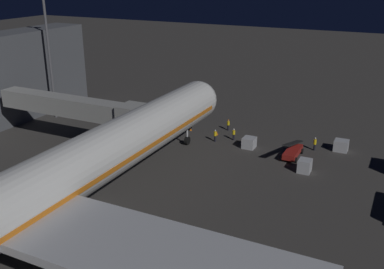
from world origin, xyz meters
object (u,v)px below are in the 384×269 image
object	(u,v)px
ground_crew_marshaller_fwd	(215,135)
ground_crew_under_port_wing	(315,143)
apron_floodlight_mast	(49,48)
ground_crew_near_nose_gear	(228,124)
traffic_cone_nose_port	(217,133)
baggage_container_mid_row	(305,166)
airliner_at_gate	(29,197)
baggage_container_near_belt	(249,143)
ground_crew_by_belt_loader	(234,134)
baggage_container_far_row	(341,146)
jet_bridge	(80,108)
traffic_cone_nose_starboard	(191,129)
belt_loader	(293,151)

from	to	relation	value
ground_crew_marshaller_fwd	ground_crew_under_port_wing	distance (m)	13.88
ground_crew_marshaller_fwd	apron_floodlight_mast	bearing A→B (deg)	2.86
ground_crew_near_nose_gear	ground_crew_marshaller_fwd	bearing A→B (deg)	91.19
ground_crew_under_port_wing	traffic_cone_nose_port	xyz separation A→B (m)	(14.42, 0.35, -0.76)
baggage_container_mid_row	airliner_at_gate	bearing A→B (deg)	57.95
baggage_container_near_belt	ground_crew_by_belt_loader	xyz separation A→B (m)	(3.01, -1.83, 0.22)
ground_crew_near_nose_gear	ground_crew_marshaller_fwd	world-z (taller)	ground_crew_marshaller_fwd
ground_crew_near_nose_gear	ground_crew_under_port_wing	size ratio (longest dim) A/B	0.94
apron_floodlight_mast	baggage_container_mid_row	size ratio (longest dim) A/B	11.75
ground_crew_by_belt_loader	traffic_cone_nose_port	world-z (taller)	ground_crew_by_belt_loader
baggage_container_mid_row	ground_crew_by_belt_loader	distance (m)	13.38
apron_floodlight_mast	baggage_container_near_belt	size ratio (longest dim) A/B	11.45
airliner_at_gate	baggage_container_far_row	distance (m)	41.60
baggage_container_mid_row	ground_crew_by_belt_loader	size ratio (longest dim) A/B	0.98
ground_crew_near_nose_gear	ground_crew_by_belt_loader	bearing A→B (deg)	122.83
jet_bridge	ground_crew_by_belt_loader	distance (m)	21.90
traffic_cone_nose_starboard	ground_crew_by_belt_loader	bearing A→B (deg)	173.17
ground_crew_marshaller_fwd	traffic_cone_nose_port	bearing A→B (deg)	-71.80
ground_crew_near_nose_gear	traffic_cone_nose_starboard	size ratio (longest dim) A/B	3.19
traffic_cone_nose_starboard	apron_floodlight_mast	bearing A→B (deg)	9.92
apron_floodlight_mast	ground_crew_under_port_wing	bearing A→B (deg)	-174.01
jet_bridge	baggage_container_mid_row	size ratio (longest dim) A/B	13.72
baggage_container_near_belt	traffic_cone_nose_starboard	world-z (taller)	baggage_container_near_belt
baggage_container_mid_row	traffic_cone_nose_starboard	bearing A→B (deg)	-20.70
airliner_at_gate	ground_crew_by_belt_loader	world-z (taller)	airliner_at_gate
traffic_cone_nose_port	belt_loader	bearing A→B (deg)	165.30
baggage_container_mid_row	baggage_container_far_row	distance (m)	9.50
baggage_container_near_belt	ground_crew_near_nose_gear	xyz separation A→B (m)	(5.30, -5.37, 0.22)
belt_loader	baggage_container_mid_row	xyz separation A→B (m)	(-2.50, 4.03, -0.04)
baggage_container_mid_row	ground_crew_by_belt_loader	world-z (taller)	ground_crew_by_belt_loader
baggage_container_near_belt	traffic_cone_nose_port	world-z (taller)	baggage_container_near_belt
jet_bridge	traffic_cone_nose_starboard	distance (m)	17.29
belt_loader	ground_crew_marshaller_fwd	bearing A→B (deg)	-2.91
ground_crew_by_belt_loader	ground_crew_under_port_wing	world-z (taller)	ground_crew_under_port_wing
ground_crew_near_nose_gear	ground_crew_marshaller_fwd	xyz separation A→B (m)	(-0.11, 5.29, 0.03)
jet_bridge	traffic_cone_nose_starboard	size ratio (longest dim) A/B	42.94
apron_floodlight_mast	ground_crew_marshaller_fwd	size ratio (longest dim) A/B	11.25
airliner_at_gate	apron_floodlight_mast	world-z (taller)	apron_floodlight_mast
belt_loader	baggage_container_mid_row	distance (m)	4.74
ground_crew_marshaller_fwd	ground_crew_under_port_wing	world-z (taller)	ground_crew_under_port_wing
apron_floodlight_mast	ground_crew_near_nose_gear	distance (m)	31.11
airliner_at_gate	traffic_cone_nose_starboard	bearing A→B (deg)	-86.34
ground_crew_under_port_wing	traffic_cone_nose_starboard	xyz separation A→B (m)	(18.82, 0.35, -0.76)
ground_crew_under_port_wing	ground_crew_by_belt_loader	bearing A→B (deg)	6.23
jet_bridge	ground_crew_marshaller_fwd	world-z (taller)	jet_bridge
airliner_at_gate	baggage_container_near_belt	xyz separation A→B (m)	(-8.26, -31.71, -4.81)
apron_floodlight_mast	ground_crew_marshaller_fwd	distance (m)	30.51
baggage_container_far_row	ground_crew_marshaller_fwd	bearing A→B (deg)	14.79
ground_crew_by_belt_loader	ground_crew_marshaller_fwd	distance (m)	2.79
jet_bridge	baggage_container_mid_row	distance (m)	30.48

